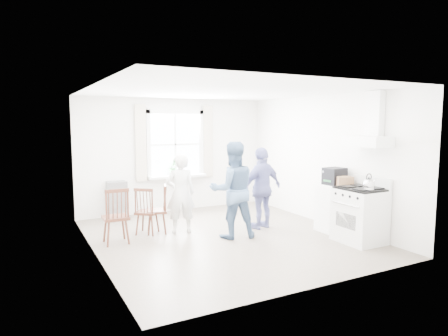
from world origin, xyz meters
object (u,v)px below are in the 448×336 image
(windsor_chair_a, at_px, (117,210))
(person_mid, at_px, (233,190))
(windsor_chair_c, at_px, (162,203))
(person_left, at_px, (180,193))
(gas_stove, at_px, (360,215))
(stereo_stack, at_px, (335,176))
(person_right, at_px, (262,188))
(low_cabinet, at_px, (334,208))
(windsor_chair_b, at_px, (145,206))

(windsor_chair_a, distance_m, person_mid, 2.03)
(windsor_chair_c, relative_size, person_left, 0.61)
(gas_stove, bearing_deg, windsor_chair_a, 154.49)
(stereo_stack, height_order, person_right, person_right)
(windsor_chair_a, bearing_deg, gas_stove, -25.51)
(gas_stove, relative_size, person_right, 0.71)
(person_mid, height_order, person_right, person_mid)
(low_cabinet, distance_m, stereo_stack, 0.61)
(windsor_chair_b, relative_size, person_right, 0.56)
(gas_stove, xyz_separation_m, windsor_chair_b, (-3.15, 2.14, 0.06))
(person_left, xyz_separation_m, person_right, (1.53, -0.43, 0.05))
(windsor_chair_b, xyz_separation_m, person_left, (0.63, -0.15, 0.20))
(windsor_chair_a, relative_size, person_right, 0.62)
(low_cabinet, bearing_deg, person_right, 140.83)
(gas_stove, distance_m, person_left, 3.21)
(windsor_chair_c, bearing_deg, person_mid, -41.11)
(windsor_chair_c, bearing_deg, low_cabinet, -26.86)
(person_right, bearing_deg, windsor_chair_b, -26.35)
(gas_stove, relative_size, low_cabinet, 1.24)
(windsor_chair_a, relative_size, person_mid, 0.57)
(stereo_stack, height_order, windsor_chair_c, stereo_stack)
(person_left, bearing_deg, gas_stove, 153.01)
(gas_stove, distance_m, windsor_chair_a, 4.14)
(gas_stove, xyz_separation_m, person_right, (-0.98, 1.56, 0.31))
(windsor_chair_c, height_order, person_left, person_left)
(windsor_chair_a, height_order, windsor_chair_c, windsor_chair_a)
(low_cabinet, distance_m, windsor_chair_b, 3.52)
(stereo_stack, distance_m, windsor_chair_a, 3.98)
(gas_stove, bearing_deg, stereo_stack, 84.89)
(windsor_chair_a, xyz_separation_m, windsor_chair_b, (0.59, 0.35, -0.05))
(person_right, bearing_deg, low_cabinet, 129.48)
(low_cabinet, relative_size, person_left, 0.60)
(windsor_chair_c, bearing_deg, gas_stove, -37.49)
(stereo_stack, relative_size, person_mid, 0.22)
(person_left, bearing_deg, low_cabinet, 164.85)
(windsor_chair_a, distance_m, windsor_chair_c, 0.99)
(low_cabinet, bearing_deg, windsor_chair_c, 153.14)
(windsor_chair_b, relative_size, windsor_chair_c, 0.98)
(stereo_stack, height_order, person_mid, person_mid)
(windsor_chair_b, bearing_deg, gas_stove, -34.19)
(windsor_chair_c, height_order, person_right, person_right)
(stereo_stack, bearing_deg, gas_stove, -95.11)
(stereo_stack, xyz_separation_m, windsor_chair_b, (-3.21, 1.43, -0.52))
(gas_stove, relative_size, person_left, 0.75)
(person_mid, distance_m, person_right, 0.87)
(gas_stove, relative_size, windsor_chair_c, 1.23)
(person_left, bearing_deg, person_mid, 146.34)
(gas_stove, distance_m, person_right, 1.87)
(low_cabinet, distance_m, person_left, 2.90)
(person_mid, bearing_deg, low_cabinet, 176.09)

